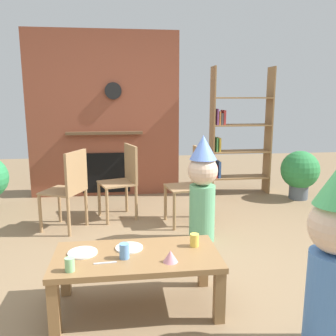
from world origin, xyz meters
name	(u,v)px	position (x,y,z in m)	size (l,w,h in m)	color
ground_plane	(157,272)	(0.00, 0.00, 0.00)	(12.00, 12.00, 0.00)	#846B4C
brick_fireplace_feature	(104,116)	(-0.52, 2.60, 1.19)	(2.20, 0.28, 2.40)	brown
bookshelf	(236,136)	(1.45, 2.40, 0.89)	(0.90, 0.28, 1.90)	olive
coffee_table	(137,263)	(-0.19, -0.50, 0.34)	(1.15, 0.57, 0.40)	olive
paper_cup_near_left	(124,251)	(-0.27, -0.55, 0.46)	(0.07, 0.07, 0.11)	#669EE0
paper_cup_near_right	(70,264)	(-0.61, -0.69, 0.45)	(0.06, 0.06, 0.09)	#8CD18C
paper_cup_center	(194,240)	(0.24, -0.41, 0.45)	(0.07, 0.07, 0.09)	#F2CC4C
paper_plate_front	(129,248)	(-0.23, -0.40, 0.41)	(0.20, 0.20, 0.01)	white
paper_plate_rear	(83,253)	(-0.56, -0.44, 0.41)	(0.20, 0.20, 0.01)	white
birthday_cake_slice	(170,256)	(0.03, -0.64, 0.44)	(0.10, 0.10, 0.08)	pink
table_fork	(105,263)	(-0.40, -0.61, 0.41)	(0.15, 0.02, 0.01)	silver
child_with_cone_hat	(334,254)	(0.91, -1.08, 0.61)	(0.32, 0.32, 1.15)	#4C7FC6
child_in_pink	(203,186)	(0.54, 0.65, 0.58)	(0.30, 0.30, 1.10)	#66B27F
dining_chair_left	(70,186)	(-0.85, 1.12, 0.51)	(0.53, 0.53, 0.90)	#9E7A51
dining_chair_middle	(124,177)	(-0.25, 1.48, 0.51)	(0.50, 0.50, 0.90)	#9E7A51
dining_chair_right	(192,181)	(0.53, 1.17, 0.51)	(0.46, 0.46, 0.90)	#9E7A51
potted_plant_tall	(300,172)	(2.28, 1.98, 0.41)	(0.55, 0.55, 0.71)	#4C5660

